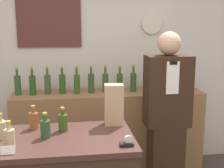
{
  "coord_description": "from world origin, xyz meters",
  "views": [
    {
      "loc": [
        -0.29,
        -1.71,
        1.78
      ],
      "look_at": [
        0.11,
        1.08,
        1.2
      ],
      "focal_mm": 50.0,
      "sensor_mm": 36.0,
      "label": 1
    }
  ],
  "objects_px": {
    "shopkeeper": "(167,119)",
    "potted_plant": "(179,75)",
    "paper_bag": "(114,105)",
    "tape_dispenser": "(127,143)"
  },
  "relations": [
    {
      "from": "potted_plant",
      "to": "paper_bag",
      "type": "xyz_separation_m",
      "value": [
        -0.92,
        -1.05,
        -0.04
      ]
    },
    {
      "from": "shopkeeper",
      "to": "tape_dispenser",
      "type": "height_order",
      "value": "shopkeeper"
    },
    {
      "from": "shopkeeper",
      "to": "potted_plant",
      "type": "xyz_separation_m",
      "value": [
        0.35,
        0.65,
        0.32
      ]
    },
    {
      "from": "shopkeeper",
      "to": "tape_dispenser",
      "type": "distance_m",
      "value": 1.02
    },
    {
      "from": "shopkeeper",
      "to": "potted_plant",
      "type": "height_order",
      "value": "shopkeeper"
    },
    {
      "from": "paper_bag",
      "to": "tape_dispenser",
      "type": "bearing_deg",
      "value": -86.9
    },
    {
      "from": "tape_dispenser",
      "to": "shopkeeper",
      "type": "bearing_deg",
      "value": 56.76
    },
    {
      "from": "potted_plant",
      "to": "tape_dispenser",
      "type": "height_order",
      "value": "potted_plant"
    },
    {
      "from": "paper_bag",
      "to": "tape_dispenser",
      "type": "relative_size",
      "value": 3.67
    },
    {
      "from": "paper_bag",
      "to": "tape_dispenser",
      "type": "distance_m",
      "value": 0.47
    }
  ]
}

